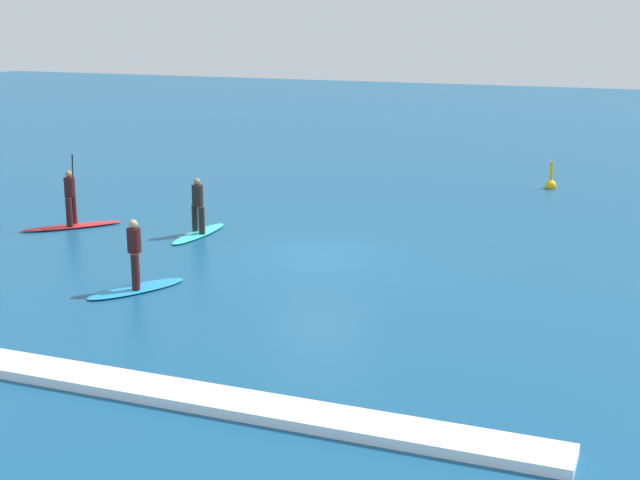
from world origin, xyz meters
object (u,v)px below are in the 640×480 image
object	(u,v)px
surfer_on_blue_board	(136,272)
marker_buoy	(551,184)
surfer_on_teal_board	(198,220)
surfer_on_red_board	(71,213)

from	to	relation	value
surfer_on_blue_board	marker_buoy	bearing A→B (deg)	3.63
surfer_on_teal_board	surfer_on_red_board	world-z (taller)	surfer_on_red_board
surfer_on_blue_board	surfer_on_red_board	distance (m)	7.29
surfer_on_red_board	marker_buoy	world-z (taller)	surfer_on_red_board
surfer_on_teal_board	marker_buoy	bearing A→B (deg)	143.42
surfer_on_blue_board	surfer_on_teal_board	bearing A→B (deg)	41.31
surfer_on_red_board	surfer_on_blue_board	bearing A→B (deg)	-88.51
surfer_on_red_board	marker_buoy	bearing A→B (deg)	-4.18
surfer_on_blue_board	marker_buoy	size ratio (longest dim) A/B	2.30
surfer_on_teal_board	surfer_on_blue_board	distance (m)	5.63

